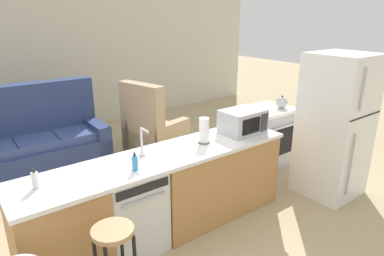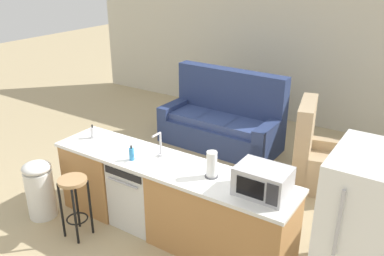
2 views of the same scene
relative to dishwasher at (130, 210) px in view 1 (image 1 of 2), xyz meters
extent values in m
plane|color=tan|center=(0.25, 0.00, -0.42)|extent=(24.00, 24.00, 0.00)
cube|color=beige|center=(0.55, 4.20, 0.88)|extent=(10.00, 0.06, 2.60)
cube|color=#B77F47|center=(-0.68, 0.00, 0.01)|extent=(0.75, 0.62, 0.86)
cube|color=#B77F47|center=(1.08, 0.00, 0.01)|extent=(1.55, 0.62, 0.86)
cube|color=white|center=(0.40, 0.00, 0.46)|extent=(2.94, 0.66, 0.04)
cube|color=#49331C|center=(0.40, 0.00, -0.38)|extent=(2.86, 0.56, 0.08)
cube|color=silver|center=(0.00, 0.00, 0.00)|extent=(0.58, 0.58, 0.84)
cube|color=black|center=(0.00, -0.30, 0.36)|extent=(0.52, 0.01, 0.08)
cylinder|color=#B2B2B7|center=(0.00, -0.31, 0.26)|extent=(0.44, 0.02, 0.02)
cube|color=#A8AAB2|center=(2.60, 0.55, 0.00)|extent=(0.76, 0.64, 0.85)
cube|color=black|center=(2.60, 0.22, 0.05)|extent=(0.53, 0.01, 0.43)
cylinder|color=silver|center=(2.60, 0.20, 0.28)|extent=(0.61, 0.03, 0.03)
cube|color=white|center=(2.60, 0.55, 0.45)|extent=(0.76, 0.64, 0.05)
torus|color=black|center=(2.43, 0.42, 0.47)|extent=(0.16, 0.16, 0.01)
torus|color=black|center=(2.77, 0.42, 0.47)|extent=(0.16, 0.16, 0.01)
torus|color=black|center=(2.43, 0.68, 0.47)|extent=(0.16, 0.16, 0.01)
torus|color=black|center=(2.77, 0.68, 0.47)|extent=(0.16, 0.16, 0.01)
cube|color=white|center=(2.60, -0.55, 0.48)|extent=(0.72, 0.70, 1.81)
cylinder|color=#B2B2B7|center=(2.40, -0.92, 1.05)|extent=(0.02, 0.02, 0.48)
cylinder|color=#B2B2B7|center=(2.40, -0.92, 0.14)|extent=(0.02, 0.02, 0.79)
cube|color=black|center=(2.60, -0.90, 0.70)|extent=(0.68, 0.01, 0.01)
cube|color=#B7B7BC|center=(1.52, 0.00, 0.62)|extent=(0.50, 0.36, 0.28)
cube|color=black|center=(1.47, -0.18, 0.62)|extent=(0.27, 0.01, 0.18)
cube|color=#2D2D33|center=(1.69, -0.18, 0.62)|extent=(0.11, 0.01, 0.21)
cylinder|color=silver|center=(0.23, 0.11, 0.49)|extent=(0.07, 0.07, 0.03)
cylinder|color=silver|center=(0.23, 0.11, 0.64)|extent=(0.02, 0.02, 0.26)
cylinder|color=silver|center=(0.23, 0.04, 0.77)|extent=(0.02, 0.14, 0.02)
cylinder|color=#4C4C51|center=(0.95, 0.02, 0.49)|extent=(0.14, 0.14, 0.01)
cylinder|color=white|center=(0.95, 0.02, 0.63)|extent=(0.11, 0.11, 0.27)
cylinder|color=#338CCC|center=(0.01, -0.14, 0.55)|extent=(0.06, 0.06, 0.14)
cylinder|color=black|center=(0.01, -0.14, 0.64)|extent=(0.02, 0.02, 0.04)
cylinder|color=silver|center=(-0.79, 0.05, 0.55)|extent=(0.06, 0.06, 0.14)
cylinder|color=black|center=(-0.79, 0.05, 0.64)|extent=(0.02, 0.02, 0.04)
sphere|color=#B2B2B7|center=(2.77, 0.42, 0.56)|extent=(0.17, 0.17, 0.17)
sphere|color=black|center=(2.77, 0.42, 0.66)|extent=(0.03, 0.03, 0.03)
cone|color=#B2B2B7|center=(2.85, 0.42, 0.58)|extent=(0.08, 0.04, 0.06)
cylinder|color=tan|center=(-0.45, -0.62, 0.30)|extent=(0.32, 0.32, 0.04)
cube|color=navy|center=(-0.29, 2.39, -0.21)|extent=(2.02, 0.94, 0.42)
cube|color=navy|center=(-0.28, 2.72, 0.21)|extent=(2.00, 0.28, 1.27)
cube|color=navy|center=(0.61, 2.38, -0.11)|extent=(0.22, 0.90, 0.62)
cube|color=#35477D|center=(-0.29, 2.34, 0.06)|extent=(0.57, 0.64, 0.12)
cube|color=#35477D|center=(0.26, 2.33, 0.06)|extent=(0.57, 0.64, 0.12)
cube|color=tan|center=(1.57, 2.07, -0.22)|extent=(0.97, 1.01, 0.40)
cube|color=tan|center=(1.28, 2.00, 0.18)|extent=(0.39, 0.87, 1.20)
cube|color=tan|center=(1.65, 1.74, -0.15)|extent=(0.82, 0.34, 0.55)
cube|color=tan|center=(1.49, 2.41, -0.15)|extent=(0.82, 0.34, 0.55)
camera|label=1|loc=(-1.28, -2.70, 1.84)|focal=32.00mm
camera|label=2|loc=(2.79, -3.15, 2.56)|focal=38.00mm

